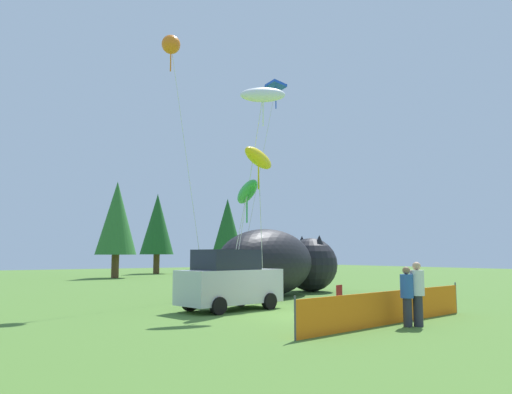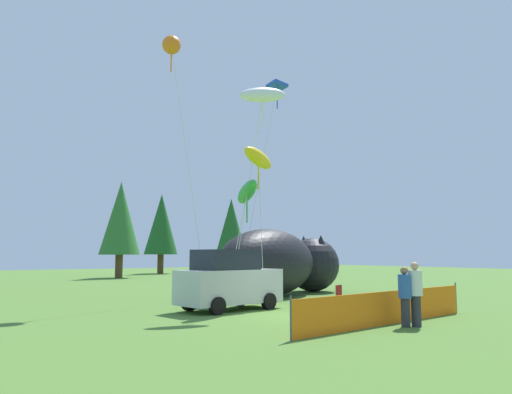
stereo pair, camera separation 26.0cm
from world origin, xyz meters
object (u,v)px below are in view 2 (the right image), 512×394
at_px(spectator_in_yellow_shirt, 405,294).
at_px(kite_white_ghost, 263,96).
at_px(spectator_in_green_shirt, 415,291).
at_px(folding_chair, 335,295).
at_px(kite_blue_box, 276,91).
at_px(kite_green_fish, 247,192).
at_px(inflatable_cat, 280,265).
at_px(parked_car, 229,281).
at_px(kite_orange_flower, 172,46).
at_px(kite_yellow_hero, 258,159).

xyz_separation_m(spectator_in_yellow_shirt, kite_white_ghost, (-0.57, 6.46, 7.63)).
xyz_separation_m(spectator_in_yellow_shirt, spectator_in_green_shirt, (0.31, -0.13, 0.07)).
height_order(spectator_in_green_shirt, kite_white_ghost, kite_white_ghost).
relative_size(folding_chair, spectator_in_yellow_shirt, 0.54).
distance_m(folding_chair, spectator_in_yellow_shirt, 4.60).
bearing_deg(spectator_in_yellow_shirt, kite_blue_box, 71.21).
bearing_deg(kite_green_fish, kite_blue_box, 41.22).
xyz_separation_m(folding_chair, inflatable_cat, (2.35, 6.64, 1.00)).
height_order(parked_car, kite_green_fish, kite_green_fish).
height_order(parked_car, kite_orange_flower, kite_orange_flower).
distance_m(spectator_in_green_shirt, kite_green_fish, 8.76).
xyz_separation_m(spectator_in_yellow_shirt, kite_green_fish, (-0.48, 7.77, 3.77)).
relative_size(parked_car, inflatable_cat, 0.46).
distance_m(folding_chair, inflatable_cat, 7.11).
bearing_deg(kite_orange_flower, kite_white_ghost, -64.36).
xyz_separation_m(folding_chair, kite_orange_flower, (-4.01, 6.48, 11.21)).
bearing_deg(spectator_in_green_shirt, kite_orange_flower, 105.28).
distance_m(inflatable_cat, kite_green_fish, 6.15).
distance_m(folding_chair, kite_white_ghost, 8.51).
bearing_deg(inflatable_cat, parked_car, -161.70).
relative_size(spectator_in_green_shirt, kite_orange_flower, 0.15).
bearing_deg(spectator_in_yellow_shirt, kite_green_fish, 93.55).
relative_size(kite_green_fish, kite_blue_box, 0.46).
xyz_separation_m(inflatable_cat, kite_orange_flower, (-6.36, -0.16, 10.21)).
height_order(kite_white_ghost, kite_orange_flower, kite_orange_flower).
bearing_deg(spectator_in_green_shirt, kite_blue_box, 72.78).
bearing_deg(kite_white_ghost, parked_car, 172.61).
bearing_deg(spectator_in_green_shirt, inflatable_cat, 73.26).
bearing_deg(kite_yellow_hero, inflatable_cat, 44.71).
bearing_deg(kite_blue_box, parked_car, -140.04).
xyz_separation_m(parked_car, kite_blue_box, (6.00, 5.03, 10.00)).
bearing_deg(spectator_in_yellow_shirt, kite_orange_flower, 103.90).
bearing_deg(kite_white_ghost, spectator_in_yellow_shirt, -84.92).
xyz_separation_m(kite_yellow_hero, kite_blue_box, (4.46, 4.76, 5.07)).
relative_size(inflatable_cat, kite_white_ghost, 1.03).
relative_size(folding_chair, kite_green_fish, 0.18).
bearing_deg(kite_white_ghost, kite_blue_box, 48.92).
distance_m(spectator_in_green_shirt, kite_white_ghost, 10.07).
distance_m(kite_white_ghost, kite_blue_box, 7.36).
xyz_separation_m(spectator_in_green_shirt, kite_white_ghost, (-0.89, 6.59, 7.56)).
relative_size(spectator_in_yellow_shirt, kite_yellow_hero, 0.26).
xyz_separation_m(kite_white_ghost, kite_orange_flower, (-2.11, 4.40, 3.18)).
relative_size(spectator_in_green_shirt, kite_green_fish, 0.35).
bearing_deg(inflatable_cat, kite_green_fish, -161.17).
distance_m(inflatable_cat, kite_white_ghost, 9.40).
bearing_deg(kite_blue_box, kite_green_fish, -138.78).
distance_m(kite_yellow_hero, kite_white_ghost, 2.59).
bearing_deg(folding_chair, kite_white_ghost, 20.20).
height_order(spectator_in_yellow_shirt, kite_yellow_hero, kite_yellow_hero).
xyz_separation_m(inflatable_cat, spectator_in_green_shirt, (-3.36, -11.15, -0.53)).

